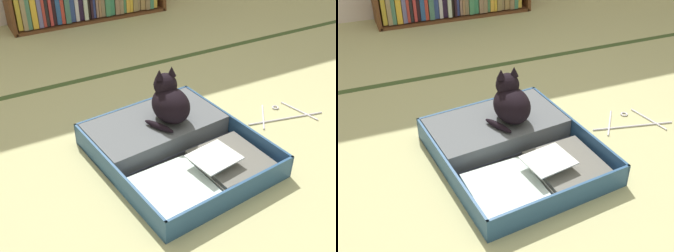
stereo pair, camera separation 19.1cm
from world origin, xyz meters
The scene contains 5 objects.
ground_plane centered at (0.00, 0.00, 0.00)m, with size 10.00×10.00×0.00m, color #BCB87E.
tatami_border centered at (0.00, 1.17, 0.00)m, with size 4.80×0.05×0.00m.
open_suitcase centered at (-0.02, 0.23, 0.05)m, with size 0.80×0.89×0.12m.
black_cat centered at (0.04, 0.34, 0.22)m, with size 0.24×0.25×0.27m.
clothes_hanger centered at (0.71, 0.22, 0.01)m, with size 0.45×0.27×0.01m.
Camera 1 is at (-0.84, -1.30, 1.32)m, focal length 46.40 mm.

